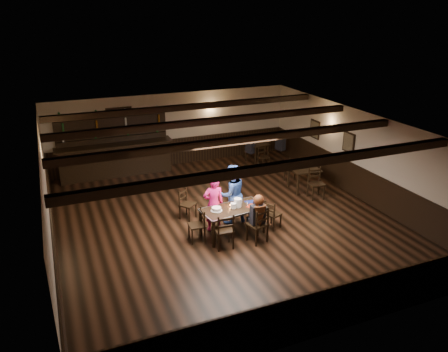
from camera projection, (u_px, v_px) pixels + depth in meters
name	position (u px, v px, depth m)	size (l,w,h in m)	color
ground	(224.00, 219.00, 12.32)	(10.00, 10.00, 0.00)	black
room_shell	(224.00, 160.00, 11.72)	(9.02, 10.02, 2.71)	beige
dining_table	(233.00, 211.00, 11.27)	(1.74, 1.02, 0.75)	black
chair_near_left	(225.00, 229.00, 10.63)	(0.48, 0.46, 0.95)	black
chair_near_right	(260.00, 223.00, 10.91)	(0.54, 0.52, 0.96)	black
chair_end_left	(199.00, 222.00, 11.05)	(0.41, 0.43, 0.86)	black
chair_end_right	(271.00, 213.00, 11.65)	(0.47, 0.48, 0.80)	black
chair_far_pushed	(186.00, 202.00, 12.24)	(0.54, 0.54, 0.85)	black
woman_pink	(214.00, 204.00, 11.48)	(0.55, 0.36, 1.52)	#F02B6A
man_blue	(232.00, 194.00, 11.86)	(0.82, 0.64, 1.68)	navy
seated_person	(258.00, 211.00, 10.84)	(0.35, 0.53, 0.86)	black
cake	(216.00, 209.00, 11.09)	(0.30, 0.30, 0.09)	white
plate_stack_a	(233.00, 206.00, 11.22)	(0.15, 0.15, 0.14)	white
plate_stack_b	(238.00, 203.00, 11.29)	(0.19, 0.19, 0.23)	white
tea_light	(230.00, 206.00, 11.33)	(0.05, 0.05, 0.06)	#A5A8AD
salt_shaker	(247.00, 204.00, 11.37)	(0.03, 0.03, 0.08)	silver
pepper_shaker	(246.00, 204.00, 11.38)	(0.04, 0.04, 0.10)	#A5A8AD
drink_glass	(241.00, 201.00, 11.51)	(0.07, 0.07, 0.11)	silver
menu_red	(251.00, 206.00, 11.37)	(0.27, 0.19, 0.00)	maroon
menu_blue	(250.00, 202.00, 11.61)	(0.28, 0.19, 0.00)	#0E1546
bar_counter	(115.00, 155.00, 15.33)	(4.02, 0.70, 2.20)	black
back_table_a	(304.00, 171.00, 14.06)	(0.99, 0.99, 0.75)	black
back_table_b	(257.00, 146.00, 16.59)	(0.85, 0.85, 0.75)	black
bg_patron_left	(250.00, 144.00, 16.28)	(0.31, 0.39, 0.71)	black
bg_patron_right	(281.00, 140.00, 16.61)	(0.31, 0.41, 0.76)	black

